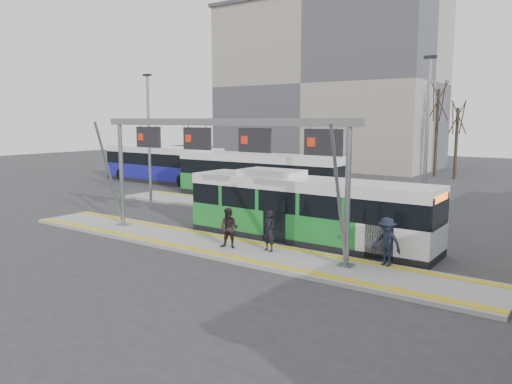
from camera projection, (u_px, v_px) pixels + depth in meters
ground at (221, 248)px, 20.68m from camera, size 120.00×120.00×0.00m
platform_main at (221, 247)px, 20.66m from camera, size 22.00×3.00×0.15m
platform_second at (255, 209)px, 29.41m from camera, size 20.00×3.00×0.15m
tactile_main at (221, 245)px, 20.65m from camera, size 22.00×2.65×0.02m
tactile_second at (266, 205)px, 30.32m from camera, size 20.00×0.35×0.02m
gantry at (217, 144)px, 20.46m from camera, size 13.00×1.68×5.20m
apartment_block at (328, 84)px, 56.37m from camera, size 24.50×12.50×18.40m
hero_bus at (307, 210)px, 21.56m from camera, size 11.20×2.42×3.07m
bg_bus_green at (259, 176)px, 33.64m from camera, size 12.07×2.82×3.00m
bg_bus_blue at (162, 165)px, 41.99m from camera, size 11.65×2.84×3.02m
passenger_a at (269, 231)px, 19.59m from camera, size 0.65×0.49×1.62m
passenger_b at (229, 228)px, 20.07m from camera, size 0.93×0.81×1.63m
passenger_c at (387, 242)px, 17.58m from camera, size 1.24×0.86×1.75m
tree_left at (438, 101)px, 45.91m from camera, size 1.40×1.40×9.13m
tree_mid at (458, 118)px, 43.75m from camera, size 1.40×1.40×7.15m
tree_far at (243, 117)px, 57.59m from camera, size 1.40×1.40×7.39m
lamp_west at (149, 138)px, 29.52m from camera, size 0.50×0.25×7.92m
lamp_east at (426, 145)px, 21.32m from camera, size 0.50×0.25×7.94m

